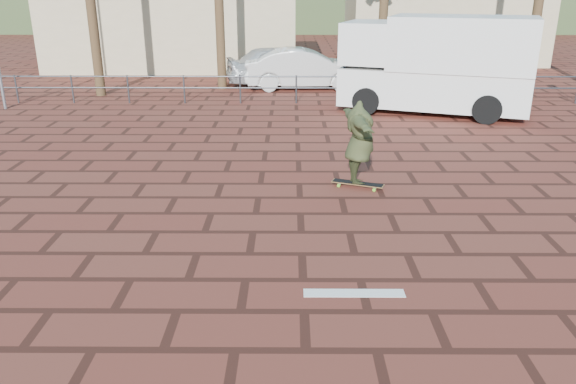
% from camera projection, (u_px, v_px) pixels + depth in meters
% --- Properties ---
extents(ground, '(120.00, 120.00, 0.00)m').
position_uv_depth(ground, '(302.00, 254.00, 8.89)').
color(ground, brown).
rests_on(ground, ground).
extents(paint_stripe, '(1.40, 0.22, 0.01)m').
position_uv_depth(paint_stripe, '(354.00, 293.00, 7.76)').
color(paint_stripe, white).
rests_on(paint_stripe, ground).
extents(guardrail, '(24.06, 0.06, 1.00)m').
position_uv_depth(guardrail, '(296.00, 84.00, 19.91)').
color(guardrail, '#47494F').
rests_on(guardrail, ground).
extents(building_west, '(12.60, 7.60, 4.50)m').
position_uv_depth(building_west, '(178.00, 20.00, 28.76)').
color(building_west, beige).
rests_on(building_west, ground).
extents(building_east, '(10.60, 6.60, 5.00)m').
position_uv_depth(building_east, '(442.00, 13.00, 30.46)').
color(building_east, beige).
rests_on(building_east, ground).
extents(longboard, '(1.11, 0.61, 0.11)m').
position_uv_depth(longboard, '(358.00, 184.00, 11.77)').
color(longboard, olive).
rests_on(longboard, ground).
extents(skateboarder, '(0.82, 2.18, 1.74)m').
position_uv_depth(skateboarder, '(360.00, 143.00, 11.46)').
color(skateboarder, '#363C20').
rests_on(skateboarder, longboard).
extents(campervan, '(6.44, 4.32, 3.08)m').
position_uv_depth(campervan, '(437.00, 63.00, 18.22)').
color(campervan, white).
rests_on(campervan, ground).
extents(car_silver, '(5.16, 3.06, 1.65)m').
position_uv_depth(car_silver, '(284.00, 65.00, 23.61)').
color(car_silver, '#ADB1B4').
rests_on(car_silver, ground).
extents(car_white, '(4.93, 1.95, 1.60)m').
position_uv_depth(car_white, '(305.00, 69.00, 22.72)').
color(car_white, silver).
rests_on(car_white, ground).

